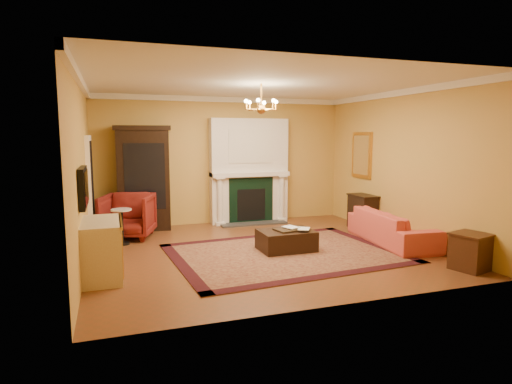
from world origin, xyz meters
name	(u,v)px	position (x,y,z in m)	size (l,w,h in m)	color
floor	(261,251)	(0.00, 0.00, -0.01)	(6.00, 5.50, 0.02)	brown
ceiling	(261,83)	(0.00, 0.00, 3.01)	(6.00, 5.50, 0.02)	silver
wall_back	(223,161)	(0.00, 2.76, 1.50)	(6.00, 0.02, 3.00)	#B69641
wall_front	(338,186)	(0.00, -2.76, 1.50)	(6.00, 0.02, 3.00)	#B69641
wall_left	(81,174)	(-3.01, 0.00, 1.50)	(0.02, 5.50, 3.00)	#B69641
wall_right	(401,165)	(3.01, 0.00, 1.50)	(0.02, 5.50, 3.00)	#B69641
fireplace	(249,173)	(0.60, 2.57, 1.19)	(1.90, 0.70, 2.50)	silver
crown_molding	(245,92)	(0.00, 0.96, 2.94)	(6.00, 5.50, 0.12)	white
doorway	(91,189)	(-2.95, 1.70, 1.05)	(0.08, 1.05, 2.10)	white
tv_panel	(83,187)	(-2.95, -0.60, 1.35)	(0.09, 0.95, 0.58)	black
gilt_mirror	(362,155)	(2.97, 1.40, 1.65)	(0.06, 0.76, 1.05)	gold
chandelier	(261,106)	(0.00, 0.00, 2.61)	(0.63, 0.55, 0.53)	gold
oriental_rug	(285,253)	(0.32, -0.36, 0.01)	(3.91, 2.93, 0.02)	#410F0D
china_cabinet	(144,181)	(-1.88, 2.49, 1.11)	(1.11, 0.50, 2.21)	black
wingback_armchair	(128,214)	(-2.28, 1.79, 0.50)	(0.98, 0.91, 1.00)	maroon
pedestal_table	(122,224)	(-2.41, 1.25, 0.41)	(0.39, 0.39, 0.70)	black
commode	(102,249)	(-2.73, -0.67, 0.43)	(0.54, 1.14, 0.85)	#C4B58F
coral_sofa	(392,222)	(2.61, -0.32, 0.42)	(2.17, 0.63, 0.85)	#B84D3A
end_table	(470,253)	(2.72, -2.15, 0.28)	(0.48, 0.48, 0.56)	#391A0F
console_table	(362,212)	(2.78, 0.99, 0.37)	(0.38, 0.67, 0.75)	black
leather_ottoman	(286,240)	(0.42, -0.18, 0.20)	(0.97, 0.71, 0.36)	black
ottoman_tray	(289,230)	(0.46, -0.20, 0.39)	(0.47, 0.37, 0.03)	black
book_a	(287,221)	(0.42, -0.20, 0.56)	(0.22, 0.03, 0.29)	gray
book_b	(298,222)	(0.61, -0.29, 0.55)	(0.20, 0.02, 0.28)	gray
topiary_left	(226,163)	(0.01, 2.53, 1.45)	(0.15, 0.15, 0.40)	gray
topiary_right	(276,163)	(1.28, 2.53, 1.44)	(0.14, 0.14, 0.39)	gray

